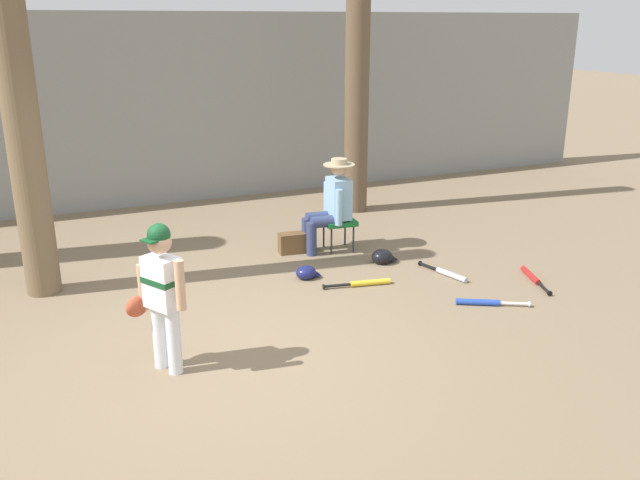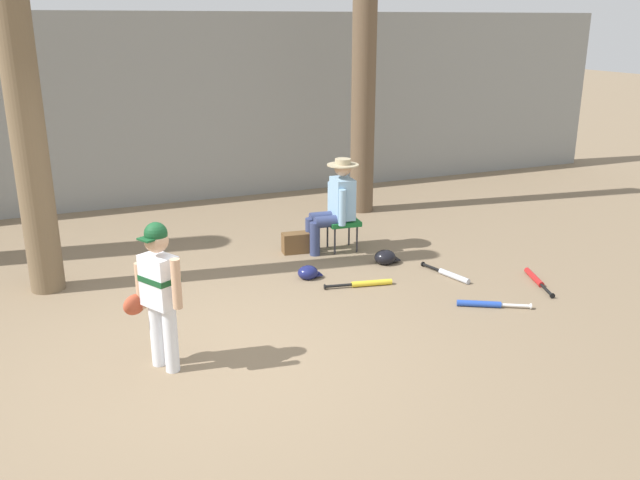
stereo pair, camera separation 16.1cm
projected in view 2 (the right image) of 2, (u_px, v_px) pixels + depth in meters
name	position (u px, v px, depth m)	size (l,w,h in m)	color
ground_plane	(222.00, 358.00, 5.95)	(60.00, 60.00, 0.00)	#7F6B51
concrete_back_wall	(125.00, 111.00, 10.48)	(18.00, 0.36, 2.99)	gray
tree_near_player	(22.00, 88.00, 6.79)	(0.59, 0.59, 5.01)	brown
tree_behind_spectator	(364.00, 42.00, 9.78)	(0.49, 0.49, 5.59)	brown
young_ballplayer	(158.00, 287.00, 5.56)	(0.49, 0.53, 1.31)	white
folding_stool	(342.00, 223.00, 8.65)	(0.43, 0.43, 0.41)	#196B2D
seated_spectator	(335.00, 203.00, 8.53)	(0.67, 0.54, 1.20)	navy
handbag_beside_stool	(296.00, 243.00, 8.61)	(0.34, 0.18, 0.26)	brown
bat_aluminum_silver	(450.00, 275.00, 7.80)	(0.24, 0.73, 0.07)	#B7BCC6
bat_yellow_trainer	(366.00, 283.00, 7.54)	(0.78, 0.21, 0.07)	yellow
bat_blue_youth	(485.00, 304.00, 6.99)	(0.69, 0.43, 0.07)	#2347AD
bat_red_barrel	(536.00, 279.00, 7.66)	(0.32, 0.76, 0.07)	red
batting_helmet_black	(385.00, 257.00, 8.24)	(0.32, 0.25, 0.18)	black
batting_helmet_navy	(308.00, 273.00, 7.76)	(0.28, 0.22, 0.16)	navy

